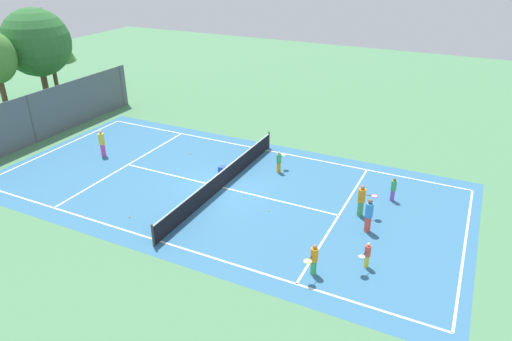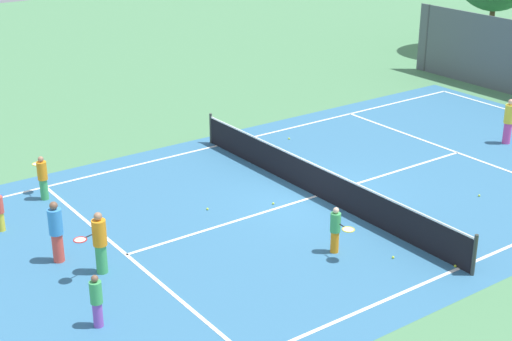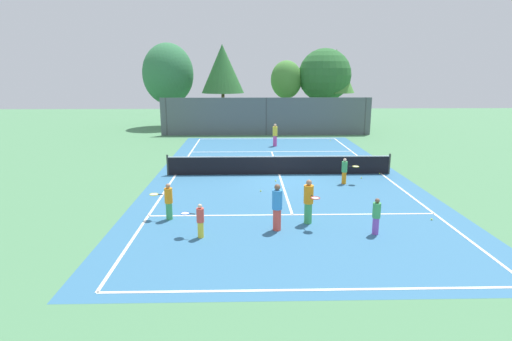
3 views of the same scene
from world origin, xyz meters
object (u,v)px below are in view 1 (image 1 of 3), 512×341
Objects in this scene: tennis_ball_0 at (269,210)px; tennis_ball_5 at (378,175)px; tennis_ball_7 at (244,195)px; player_5 at (369,215)px; tennis_ball_4 at (129,217)px; tennis_ball_2 at (190,154)px; player_2 at (279,161)px; player_0 at (102,143)px; tennis_ball_3 at (126,126)px; tennis_ball_1 at (266,150)px; player_3 at (362,200)px; player_6 at (314,259)px; tennis_ball_6 at (271,161)px; ball_crate at (223,169)px; player_4 at (393,189)px; player_1 at (367,255)px.

tennis_ball_5 is (6.19, -3.88, 0.00)m from tennis_ball_0.
player_5 is at bearing -93.71° from tennis_ball_7.
tennis_ball_2 is at bearing 11.19° from tennis_ball_4.
tennis_ball_2 is at bearing 91.31° from player_2.
tennis_ball_5 is (4.71, -15.70, -0.81)m from player_0.
tennis_ball_5 is at bearing 8.02° from player_5.
tennis_ball_3 is 17.87m from tennis_ball_5.
tennis_ball_4 is at bearing 165.69° from tennis_ball_1.
player_0 is at bearing 104.21° from player_2.
tennis_ball_4 is 1.00× the size of tennis_ball_7.
player_3 is 1.18× the size of player_6.
player_0 is 16.55m from player_5.
player_0 is 24.98× the size of tennis_ball_6.
tennis_ball_1 and tennis_ball_5 have the same top height.
tennis_ball_6 is (-0.74, -11.73, 0.00)m from tennis_ball_3.
player_3 is 5.14m from player_6.
ball_crate reaches higher than tennis_ball_7.
tennis_ball_3 is 12.55m from tennis_ball_4.
player_6 is 19.97m from tennis_ball_3.
ball_crate is at bearing 95.94° from player_4.
player_3 is 8.82m from tennis_ball_1.
player_3 reaches higher than tennis_ball_2.
tennis_ball_4 is at bearing 149.59° from player_2.
player_4 is at bearing -94.06° from player_2.
player_5 reaches higher than tennis_ball_2.
player_1 is 2.21m from player_6.
tennis_ball_3 is 1.00× the size of tennis_ball_4.
tennis_ball_2 is at bearing 63.52° from player_1.
tennis_ball_6 is (8.70, -3.46, 0.00)m from tennis_ball_4.
tennis_ball_4 is at bearing 158.31° from tennis_ball_6.
tennis_ball_2 and tennis_ball_3 have the same top height.
player_4 is at bearing -26.99° from player_3.
tennis_ball_0 is (-2.72, -4.13, -0.15)m from ball_crate.
tennis_ball_7 is (-5.20, -12.20, 0.00)m from tennis_ball_3.
player_3 is 24.63× the size of tennis_ball_5.
tennis_ball_0 is 1.00× the size of tennis_ball_1.
tennis_ball_6 is at bearing -21.69° from tennis_ball_4.
player_0 reaches higher than player_4.
tennis_ball_4 and tennis_ball_7 have the same top height.
tennis_ball_4 and tennis_ball_6 have the same top height.
player_6 is 6.91m from tennis_ball_7.
tennis_ball_3 is 13.26m from tennis_ball_7.
player_5 is 19.53m from tennis_ball_3.
ball_crate is 4.95m from tennis_ball_0.
tennis_ball_7 is (-5.69, -1.40, 0.00)m from tennis_ball_1.
tennis_ball_1 is 1.00× the size of tennis_ball_6.
tennis_ball_6 is (-0.92, 6.14, 0.00)m from tennis_ball_5.
tennis_ball_2 is 1.00× the size of tennis_ball_7.
tennis_ball_4 is 13.59m from tennis_ball_5.
tennis_ball_3 is (3.29, 9.86, -0.15)m from ball_crate.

